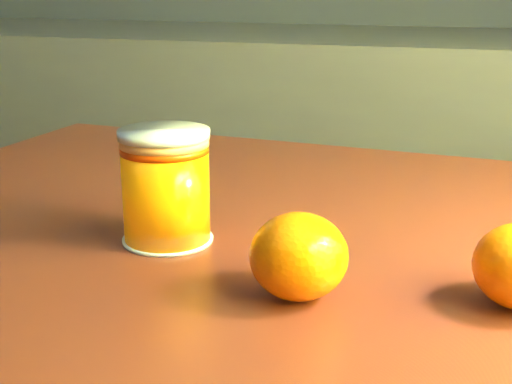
% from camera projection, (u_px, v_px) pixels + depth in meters
% --- Properties ---
extents(kitchen_counter, '(3.15, 0.60, 0.90)m').
position_uv_depth(kitchen_counter, '(89.00, 185.00, 2.07)').
color(kitchen_counter, '#4C4D51').
rests_on(kitchen_counter, ground).
extents(table, '(1.14, 0.84, 0.81)m').
position_uv_depth(table, '(351.00, 364.00, 0.63)').
color(table, maroon).
rests_on(table, ground).
extents(juice_glass, '(0.08, 0.08, 0.10)m').
position_uv_depth(juice_glass, '(166.00, 187.00, 0.62)').
color(juice_glass, orange).
rests_on(juice_glass, table).
extents(orange_front, '(0.08, 0.08, 0.06)m').
position_uv_depth(orange_front, '(299.00, 256.00, 0.52)').
color(orange_front, orange).
rests_on(orange_front, table).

